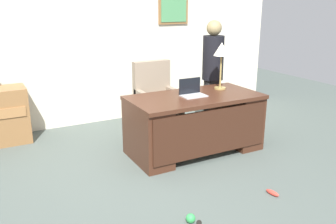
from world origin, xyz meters
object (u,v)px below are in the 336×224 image
at_px(dog_toy_ball, 191,218).
at_px(dog_toy_bone, 272,193).
at_px(armchair, 156,101).
at_px(person_standing, 212,75).
at_px(desk, 196,122).
at_px(laptop, 192,91).
at_px(desk_lamp, 222,52).

bearing_deg(dog_toy_ball, dog_toy_bone, 1.21).
xyz_separation_m(armchair, person_standing, (0.80, -0.34, 0.40)).
distance_m(desk, laptop, 0.42).
bearing_deg(desk, person_standing, 42.55).
bearing_deg(desk, laptop, 127.50).
height_order(desk_lamp, dog_toy_ball, desk_lamp).
relative_size(armchair, person_standing, 0.64).
distance_m(laptop, dog_toy_ball, 1.89).
relative_size(laptop, dog_toy_bone, 1.98).
relative_size(desk, dog_toy_bone, 10.86).
bearing_deg(dog_toy_ball, armchair, 70.86).
relative_size(laptop, desk_lamp, 0.49).
height_order(desk, laptop, laptop).
height_order(armchair, dog_toy_ball, armchair).
relative_size(person_standing, laptop, 5.35).
bearing_deg(desk_lamp, dog_toy_bone, -104.68).
xyz_separation_m(person_standing, desk_lamp, (-0.19, -0.46, 0.42)).
distance_m(desk, person_standing, 1.06).
xyz_separation_m(person_standing, dog_toy_ball, (-1.64, -2.05, -0.84)).
height_order(armchair, dog_toy_bone, armchair).
xyz_separation_m(armchair, laptop, (0.06, -0.94, 0.35)).
height_order(desk, desk_lamp, desk_lamp).
bearing_deg(dog_toy_ball, desk, 56.52).
bearing_deg(laptop, desk_lamp, 13.82).
height_order(desk, armchair, armchair).
bearing_deg(person_standing, dog_toy_bone, -106.44).
bearing_deg(desk_lamp, armchair, 127.46).
xyz_separation_m(laptop, dog_toy_ball, (-0.89, -1.46, -0.80)).
bearing_deg(desk, dog_toy_ball, -123.48).
bearing_deg(dog_toy_ball, person_standing, 51.48).
bearing_deg(desk, armchair, 95.80).
relative_size(armchair, laptop, 3.43).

